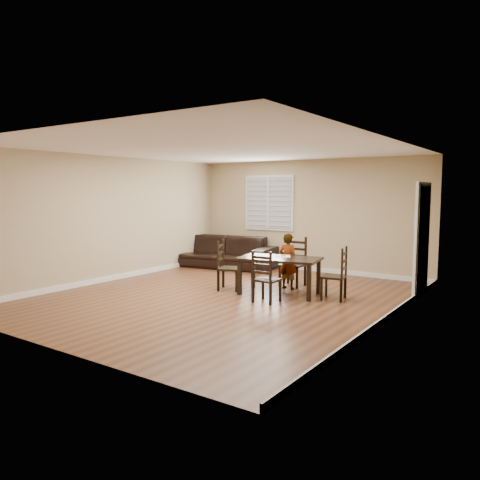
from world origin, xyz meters
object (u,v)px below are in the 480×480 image
(dining_table, at_px, (279,262))
(chair_far, at_px, (263,280))
(chair_left, at_px, (224,267))
(chair_near, at_px, (295,263))
(child, at_px, (288,261))
(sofa, at_px, (222,252))
(donut, at_px, (283,255))
(chair_right, at_px, (340,276))

(dining_table, height_order, chair_far, chair_far)
(dining_table, distance_m, chair_left, 1.16)
(chair_near, bearing_deg, chair_far, -81.31)
(child, relative_size, sofa, 0.41)
(donut, distance_m, sofa, 3.33)
(chair_far, height_order, chair_left, chair_left)
(sofa, bearing_deg, child, -36.46)
(chair_far, relative_size, sofa, 0.34)
(chair_near, xyz_separation_m, donut, (0.15, -0.78, 0.27))
(sofa, bearing_deg, chair_far, -51.73)
(chair_far, bearing_deg, child, -79.89)
(chair_left, bearing_deg, child, -74.91)
(dining_table, distance_m, chair_near, 0.98)
(chair_far, xyz_separation_m, sofa, (-2.93, 2.75, -0.02))
(donut, bearing_deg, sofa, 147.18)
(chair_left, bearing_deg, dining_table, -100.02)
(dining_table, distance_m, sofa, 3.43)
(child, bearing_deg, chair_left, 41.11)
(chair_right, bearing_deg, sofa, -125.04)
(child, bearing_deg, sofa, -23.91)
(chair_far, xyz_separation_m, chair_right, (1.00, 1.00, 0.02))
(chair_far, distance_m, chair_right, 1.42)
(sofa, bearing_deg, donut, -41.32)
(chair_left, bearing_deg, chair_right, -100.59)
(dining_table, relative_size, chair_left, 1.65)
(chair_near, bearing_deg, donut, -80.11)
(chair_right, bearing_deg, child, -115.56)
(chair_right, height_order, child, child)
(chair_right, distance_m, sofa, 4.30)
(sofa, bearing_deg, chair_near, -29.52)
(chair_right, height_order, sofa, chair_right)
(chair_near, bearing_deg, chair_right, -30.48)
(dining_table, distance_m, child, 0.55)
(donut, height_order, sofa, sofa)
(dining_table, height_order, chair_near, chair_near)
(donut, bearing_deg, child, 103.65)
(dining_table, height_order, child, child)
(chair_left, distance_m, sofa, 2.77)
(chair_far, bearing_deg, sofa, -43.00)
(donut, xyz_separation_m, sofa, (-2.79, 1.80, -0.33))
(chair_far, bearing_deg, chair_right, -134.77)
(chair_far, distance_m, chair_left, 1.37)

